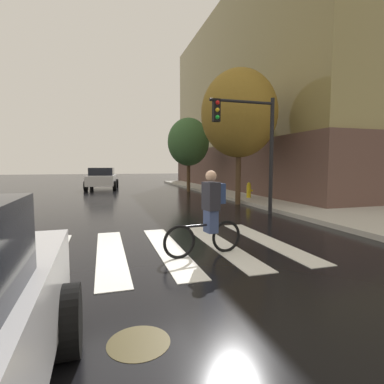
{
  "coord_description": "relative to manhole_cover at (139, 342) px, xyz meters",
  "views": [
    {
      "loc": [
        -0.72,
        -6.13,
        1.78
      ],
      "look_at": [
        1.5,
        1.27,
        1.1
      ],
      "focal_mm": 27.87,
      "sensor_mm": 36.0,
      "label": 1
    }
  ],
  "objects": [
    {
      "name": "ground_plane",
      "position": [
        0.42,
        3.24,
        -0.0
      ],
      "size": [
        120.0,
        120.0,
        0.0
      ],
      "primitive_type": "plane",
      "color": "black"
    },
    {
      "name": "crosswalk_stripes",
      "position": [
        0.41,
        3.24,
        0.0
      ],
      "size": [
        6.52,
        3.86,
        0.01
      ],
      "color": "silver",
      "rests_on": "ground"
    },
    {
      "name": "manhole_cover",
      "position": [
        0.0,
        0.0,
        0.0
      ],
      "size": [
        0.64,
        0.64,
        0.01
      ],
      "primitive_type": "cylinder",
      "color": "#473D1E",
      "rests_on": "ground"
    },
    {
      "name": "sedan_mid",
      "position": [
        -0.36,
        20.58,
        0.83
      ],
      "size": [
        2.55,
        4.85,
        1.62
      ],
      "color": "silver",
      "rests_on": "ground"
    },
    {
      "name": "cyclist",
      "position": [
        1.71,
        2.62,
        0.84
      ],
      "size": [
        1.7,
        0.39,
        1.69
      ],
      "color": "black",
      "rests_on": "ground"
    },
    {
      "name": "traffic_light_near",
      "position": [
        4.77,
        6.73,
        2.86
      ],
      "size": [
        2.47,
        0.28,
        4.2
      ],
      "color": "black",
      "rests_on": "ground"
    },
    {
      "name": "fire_hydrant",
      "position": [
        6.81,
        10.77,
        0.53
      ],
      "size": [
        0.33,
        0.22,
        0.78
      ],
      "color": "gold",
      "rests_on": "sidewalk"
    },
    {
      "name": "street_tree_near",
      "position": [
        5.63,
        9.57,
        4.1
      ],
      "size": [
        3.42,
        3.42,
        6.08
      ],
      "color": "#4C3823",
      "rests_on": "ground"
    },
    {
      "name": "street_tree_mid",
      "position": [
        5.32,
        16.74,
        3.37
      ],
      "size": [
        2.81,
        2.81,
        5.0
      ],
      "color": "#4C3823",
      "rests_on": "ground"
    },
    {
      "name": "corner_building",
      "position": [
        17.01,
        17.96,
        6.67
      ],
      "size": [
        18.43,
        23.21,
        13.45
      ],
      "color": "brown",
      "rests_on": "ground"
    }
  ]
}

